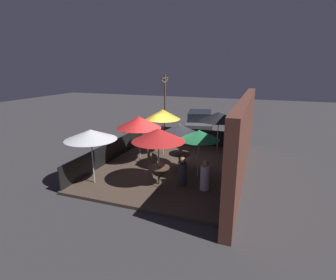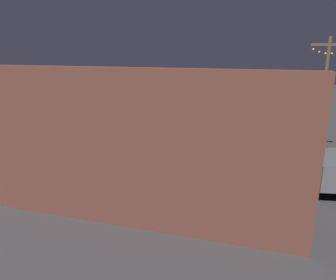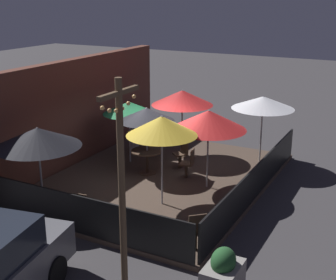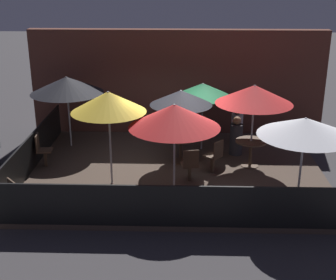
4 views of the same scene
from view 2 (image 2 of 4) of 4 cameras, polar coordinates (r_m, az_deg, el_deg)
name	(u,v)px [view 2 (image 2 of 4)]	position (r m, az deg, el deg)	size (l,w,h in m)	color
ground_plane	(143,170)	(10.80, -4.39, -5.17)	(60.00, 60.00, 0.00)	#383538
patio_deck	(143,168)	(10.78, -4.40, -4.87)	(7.90, 6.07, 0.12)	#47382D
building_wall	(88,147)	(7.47, -13.79, -1.14)	(9.50, 0.36, 3.48)	brown
fence_front	(169,131)	(13.32, 0.22, 1.62)	(7.70, 0.05, 0.95)	black
fence_side_left	(268,165)	(9.93, 17.09, -4.10)	(0.05, 5.87, 0.95)	black
patio_umbrella_0	(78,103)	(10.90, -15.38, 6.29)	(2.05, 2.05, 2.29)	#B2B2B7
patio_umbrella_1	(131,113)	(9.82, -6.48, 4.75)	(1.70, 1.70, 2.08)	#B2B2B7
patio_umbrella_2	(199,99)	(10.64, 5.36, 7.14)	(1.83, 1.83, 2.41)	#B2B2B7
patio_umbrella_3	(158,99)	(11.65, -1.80, 7.21)	(2.13, 2.13, 2.28)	#B2B2B7
patio_umbrella_4	(244,128)	(7.90, 13.10, 2.06)	(2.17, 2.17, 2.16)	#B2B2B7
patio_umbrella_5	(95,120)	(9.21, -12.59, 3.50)	(1.71, 1.71, 2.03)	#B2B2B7
patio_umbrella_6	(97,93)	(13.42, -12.24, 8.01)	(2.01, 2.01, 2.20)	#B2B2B7
dining_table_0	(81,146)	(11.22, -14.85, -1.04)	(0.86, 0.86, 0.75)	#4C3828
dining_table_1	(132,154)	(10.14, -6.26, -2.37)	(0.98, 0.98, 0.74)	#4C3828
patio_chair_0	(260,164)	(9.83, 15.65, -4.00)	(0.44, 0.44, 0.93)	#4C3828
patio_chair_1	(116,147)	(11.18, -9.03, -1.18)	(0.56, 0.56, 0.93)	#4C3828
patio_chair_2	(140,145)	(11.41, -4.84, -0.82)	(0.47, 0.47, 0.90)	#4C3828
patio_chair_3	(254,138)	(12.52, 14.79, 0.29)	(0.57, 0.57, 0.93)	#4C3828
patron_0	(75,157)	(10.38, -15.87, -2.92)	(0.43, 0.43, 1.15)	#333338
patron_1	(53,167)	(9.72, -19.40, -4.41)	(0.50, 0.50, 1.18)	silver
planter_box	(286,137)	(13.62, 19.90, 0.49)	(0.86, 0.60, 1.09)	gray
light_post	(323,96)	(11.84, 25.40, 6.90)	(1.10, 0.12, 4.20)	brown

